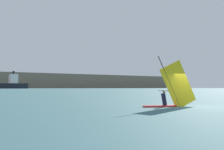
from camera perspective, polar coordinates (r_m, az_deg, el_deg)
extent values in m
plane|color=#386066|center=(20.72, 17.27, -6.58)|extent=(4000.00, 4000.00, 0.00)
cube|color=red|center=(20.01, 10.28, -6.63)|extent=(2.55, 0.57, 0.12)
cylinder|color=black|center=(20.33, 12.14, -1.22)|extent=(1.78, 0.07, 3.69)
cube|color=yellow|center=(20.72, 14.04, -2.09)|extent=(3.12, 0.07, 3.84)
cylinder|color=black|center=(20.36, 12.33, -3.33)|extent=(1.86, 0.05, 0.04)
cylinder|color=#191E38|center=(20.14, 11.15, -5.14)|extent=(0.48, 0.32, 0.95)
sphere|color=tan|center=(20.13, 11.14, -3.51)|extent=(0.22, 0.22, 0.22)
cube|color=silver|center=(519.48, -20.48, -0.77)|extent=(17.63, 28.33, 16.91)
cylinder|color=black|center=(519.97, -20.46, 0.49)|extent=(4.00, 4.00, 6.00)
cube|color=#756B56|center=(1075.70, -2.68, -1.68)|extent=(1366.79, 710.02, 43.67)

